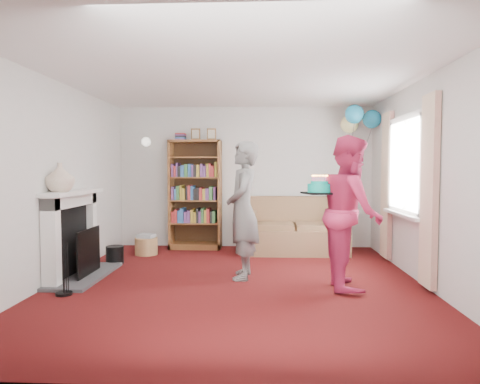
# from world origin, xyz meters

# --- Properties ---
(ground) EXTENTS (5.00, 5.00, 0.00)m
(ground) POSITION_xyz_m (0.00, 0.00, 0.00)
(ground) COLOR #37080A
(ground) RESTS_ON ground
(wall_back) EXTENTS (4.50, 0.02, 2.50)m
(wall_back) POSITION_xyz_m (0.00, 2.51, 1.25)
(wall_back) COLOR silver
(wall_back) RESTS_ON ground
(wall_left) EXTENTS (0.02, 5.00, 2.50)m
(wall_left) POSITION_xyz_m (-2.26, 0.00, 1.25)
(wall_left) COLOR silver
(wall_left) RESTS_ON ground
(wall_right) EXTENTS (0.02, 5.00, 2.50)m
(wall_right) POSITION_xyz_m (2.26, 0.00, 1.25)
(wall_right) COLOR silver
(wall_right) RESTS_ON ground
(ceiling) EXTENTS (4.50, 5.00, 0.01)m
(ceiling) POSITION_xyz_m (0.00, 0.00, 2.50)
(ceiling) COLOR white
(ceiling) RESTS_ON wall_back
(fireplace) EXTENTS (0.55, 1.80, 1.12)m
(fireplace) POSITION_xyz_m (-2.09, 0.19, 0.51)
(fireplace) COLOR #3F3F42
(fireplace) RESTS_ON ground
(window_bay) EXTENTS (0.14, 2.02, 2.20)m
(window_bay) POSITION_xyz_m (2.21, 0.60, 1.20)
(window_bay) COLOR white
(window_bay) RESTS_ON ground
(wall_sconce) EXTENTS (0.16, 0.23, 0.16)m
(wall_sconce) POSITION_xyz_m (-1.75, 2.36, 1.88)
(wall_sconce) COLOR gold
(wall_sconce) RESTS_ON ground
(bookcase) EXTENTS (0.90, 0.42, 2.11)m
(bookcase) POSITION_xyz_m (-0.86, 2.30, 0.93)
(bookcase) COLOR #472B14
(bookcase) RESTS_ON ground
(sofa) EXTENTS (1.73, 0.92, 0.92)m
(sofa) POSITION_xyz_m (0.85, 2.07, 0.34)
(sofa) COLOR brown
(sofa) RESTS_ON ground
(wicker_basket) EXTENTS (0.37, 0.37, 0.34)m
(wicker_basket) POSITION_xyz_m (-1.58, 1.68, 0.15)
(wicker_basket) COLOR #A7744E
(wicker_basket) RESTS_ON ground
(person_striped) EXTENTS (0.42, 0.64, 1.75)m
(person_striped) POSITION_xyz_m (0.06, 0.27, 0.88)
(person_striped) COLOR black
(person_striped) RESTS_ON ground
(person_magenta) EXTENTS (0.70, 0.89, 1.79)m
(person_magenta) POSITION_xyz_m (1.35, -0.10, 0.90)
(person_magenta) COLOR #B7244E
(person_magenta) RESTS_ON ground
(birthday_cake) EXTENTS (0.35, 0.35, 0.22)m
(birthday_cake) POSITION_xyz_m (0.98, -0.09, 1.18)
(birthday_cake) COLOR black
(birthday_cake) RESTS_ON ground
(balloons) EXTENTS (0.69, 0.69, 1.76)m
(balloons) POSITION_xyz_m (1.90, 2.04, 2.22)
(balloons) COLOR #3F3F3F
(balloons) RESTS_ON ground
(mantel_vase) EXTENTS (0.36, 0.36, 0.35)m
(mantel_vase) POSITION_xyz_m (-2.12, -0.15, 1.30)
(mantel_vase) COLOR beige
(mantel_vase) RESTS_ON fireplace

